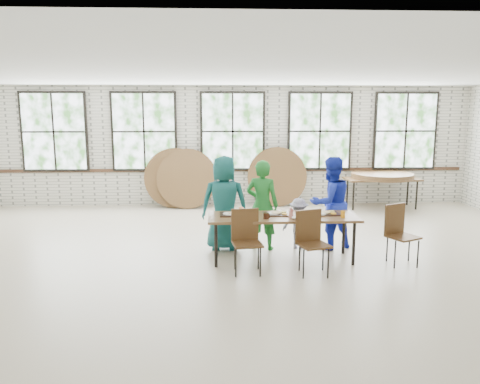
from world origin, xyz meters
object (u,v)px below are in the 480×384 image
at_px(chair_near_right, 311,237).
at_px(storage_table, 382,180).
at_px(chair_near_left, 246,235).
at_px(dining_table, 283,219).

distance_m(chair_near_right, storage_table, 5.32).
bearing_deg(chair_near_left, chair_near_right, -15.04).
relative_size(dining_table, chair_near_right, 2.53).
height_order(chair_near_left, chair_near_right, same).
xyz_separation_m(dining_table, storage_table, (3.01, 3.99, -0.00)).
bearing_deg(chair_near_right, storage_table, 42.57).
bearing_deg(dining_table, chair_near_left, -141.57).
relative_size(dining_table, storage_table, 1.30).
height_order(dining_table, chair_near_left, chair_near_left).
distance_m(dining_table, chair_near_left, 0.81).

